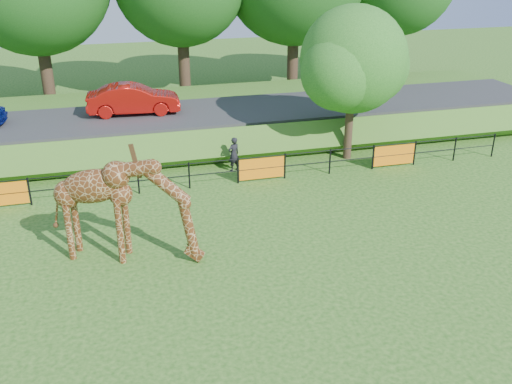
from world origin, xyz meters
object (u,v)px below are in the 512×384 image
car_red (133,99)px  visitor (234,154)px  giraffe (126,209)px  tree_east (355,64)px

car_red → visitor: (3.75, -5.06, -1.39)m
visitor → giraffe: bearing=29.0°
giraffe → car_red: (1.08, 11.40, 0.47)m
car_red → visitor: 6.44m
tree_east → visitor: bearing=-177.7°
giraffe → tree_east: 12.46m
visitor → car_red: bearing=-77.2°
giraffe → car_red: size_ratio=1.07×
car_red → tree_east: 10.60m
giraffe → visitor: (4.82, 6.34, -0.92)m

